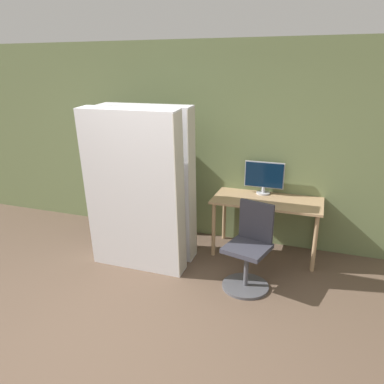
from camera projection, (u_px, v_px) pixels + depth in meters
name	position (u px, v px, depth m)	size (l,w,h in m)	color
ground_plane	(106.00, 357.00, 3.18)	(16.00, 16.00, 0.00)	brown
wall_back	(204.00, 143.00, 5.18)	(8.00, 0.06, 2.70)	#6B7A4C
desk	(267.00, 207.00, 4.77)	(1.37, 0.66, 0.75)	tan
monitor	(264.00, 176.00, 4.90)	(0.51, 0.18, 0.43)	#B7B7BC
office_chair	(249.00, 254.00, 4.12)	(0.54, 0.54, 0.96)	#4C4C51
bookshelf	(122.00, 174.00, 5.61)	(0.75, 0.28, 1.71)	black
mattress_near	(134.00, 193.00, 4.31)	(1.16, 0.37, 1.94)	silver
mattress_far	(149.00, 183.00, 4.67)	(1.16, 0.34, 1.94)	silver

